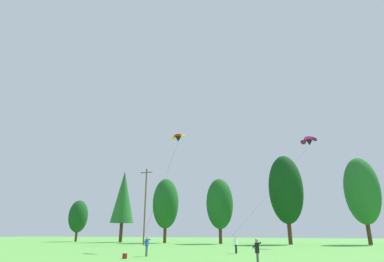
{
  "coord_description": "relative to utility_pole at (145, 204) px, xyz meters",
  "views": [
    {
      "loc": [
        7.03,
        -4.65,
        2.04
      ],
      "look_at": [
        -2.15,
        21.15,
        10.9
      ],
      "focal_mm": 29.25,
      "sensor_mm": 36.0,
      "label": 1
    }
  ],
  "objects": [
    {
      "name": "utility_pole",
      "position": [
        0.0,
        0.0,
        0.0
      ],
      "size": [
        2.2,
        0.26,
        12.47
      ],
      "color": "brown",
      "rests_on": "ground_plane"
    },
    {
      "name": "treeline_tree_a",
      "position": [
        -23.56,
        12.56,
        -1.07
      ],
      "size": [
        4.22,
        4.22,
        8.98
      ],
      "color": "#472D19",
      "rests_on": "ground_plane"
    },
    {
      "name": "kite_flyer_far",
      "position": [
        22.42,
        -27.87,
        -5.51
      ],
      "size": [
        0.57,
        0.61,
        1.69
      ],
      "color": "#4C4C51",
      "rests_on": "ground_plane"
    },
    {
      "name": "treeline_tree_f",
      "position": [
        34.99,
        14.17,
        2.46
      ],
      "size": [
        5.8,
        5.8,
        14.81
      ],
      "color": "#472D19",
      "rests_on": "ground_plane"
    },
    {
      "name": "treeline_tree_d",
      "position": [
        10.27,
        10.08,
        0.59
      ],
      "size": [
        4.97,
        4.97,
        11.73
      ],
      "color": "#472D19",
      "rests_on": "ground_plane"
    },
    {
      "name": "treeline_tree_c",
      "position": [
        -1.09,
        10.75,
        1.02
      ],
      "size": [
        5.16,
        5.16,
        12.44
      ],
      "color": "#472D19",
      "rests_on": "ground_plane"
    },
    {
      "name": "parafoil_kite_mid_magenta",
      "position": [
        26.95,
        2.89,
        9.27
      ],
      "size": [
        10.28,
        19.19,
        14.97
      ],
      "color": "#D12893"
    },
    {
      "name": "treeline_tree_e",
      "position": [
        22.35,
        10.89,
        2.84
      ],
      "size": [
        5.97,
        5.97,
        15.44
      ],
      "color": "#472D19",
      "rests_on": "ground_plane"
    },
    {
      "name": "kite_flyer_near",
      "position": [
        11.8,
        -21.6,
        -5.51
      ],
      "size": [
        0.62,
        0.65,
        1.69
      ],
      "color": "#4C4C51",
      "rests_on": "ground_plane"
    },
    {
      "name": "kite_flyer_mid",
      "position": [
        18.43,
        -15.12,
        -5.51
      ],
      "size": [
        0.58,
        0.62,
        1.69
      ],
      "color": "black",
      "rests_on": "ground_plane"
    },
    {
      "name": "treeline_tree_b",
      "position": [
        -11.38,
        11.37,
        2.8
      ],
      "size": [
        4.87,
        4.87,
        14.86
      ],
      "color": "#472D19",
      "rests_on": "ground_plane"
    },
    {
      "name": "parafoil_kite_high_red_yellow",
      "position": [
        11.25,
        -13.34,
        6.78
      ],
      "size": [
        2.25,
        8.91,
        12.18
      ],
      "color": "red"
    },
    {
      "name": "backpack",
      "position": [
        11.3,
        -24.38,
        -6.31
      ],
      "size": [
        0.4,
        0.36,
        0.4
      ],
      "primitive_type": "cube",
      "rotation": [
        0.0,
        0.0,
        2.64
      ],
      "color": "maroon",
      "rests_on": "ground_plane"
    }
  ]
}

